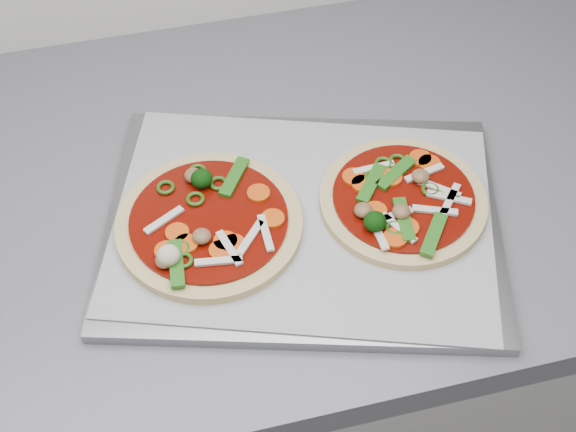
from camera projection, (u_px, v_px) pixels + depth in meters
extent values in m
cube|color=gray|center=(303.00, 222.00, 0.87)|extent=(0.49, 0.42, 0.01)
cube|color=#9B9CA1|center=(303.00, 217.00, 0.86)|extent=(0.48, 0.41, 0.00)
cylinder|color=#D2BE74|center=(209.00, 224.00, 0.85)|extent=(0.26, 0.26, 0.01)
cylinder|color=#640600|center=(209.00, 219.00, 0.84)|extent=(0.22, 0.22, 0.00)
ellipsoid|color=beige|center=(169.00, 255.00, 0.80)|extent=(0.03, 0.03, 0.02)
torus|color=#244C0F|center=(181.00, 249.00, 0.81)|extent=(0.03, 0.03, 0.00)
ellipsoid|color=#083208|center=(202.00, 179.00, 0.86)|extent=(0.03, 0.03, 0.02)
cylinder|color=#E05700|center=(167.00, 251.00, 0.81)|extent=(0.04, 0.04, 0.00)
torus|color=#244C0F|center=(166.00, 187.00, 0.87)|extent=(0.03, 0.03, 0.00)
torus|color=#244C0F|center=(198.00, 171.00, 0.88)|extent=(0.03, 0.03, 0.00)
cylinder|color=#E05700|center=(221.00, 250.00, 0.81)|extent=(0.03, 0.03, 0.00)
cube|color=#2B701A|center=(176.00, 264.00, 0.80)|extent=(0.02, 0.06, 0.00)
cube|color=beige|center=(250.00, 237.00, 0.82)|extent=(0.04, 0.04, 0.00)
cylinder|color=#E05700|center=(273.00, 219.00, 0.84)|extent=(0.03, 0.03, 0.00)
cube|color=#2B701A|center=(234.00, 177.00, 0.88)|extent=(0.04, 0.06, 0.00)
cube|color=beige|center=(266.00, 233.00, 0.83)|extent=(0.01, 0.05, 0.00)
ellipsoid|color=brown|center=(193.00, 175.00, 0.87)|extent=(0.03, 0.03, 0.01)
torus|color=#244C0F|center=(183.00, 260.00, 0.80)|extent=(0.03, 0.03, 0.00)
cylinder|color=#E05700|center=(177.00, 233.00, 0.83)|extent=(0.03, 0.03, 0.00)
cube|color=beige|center=(218.00, 261.00, 0.80)|extent=(0.05, 0.01, 0.00)
cylinder|color=#E05700|center=(186.00, 244.00, 0.82)|extent=(0.03, 0.03, 0.00)
cylinder|color=#E05700|center=(225.00, 241.00, 0.82)|extent=(0.03, 0.03, 0.00)
ellipsoid|color=brown|center=(165.00, 260.00, 0.80)|extent=(0.02, 0.02, 0.01)
cube|color=beige|center=(229.00, 248.00, 0.81)|extent=(0.02, 0.05, 0.00)
torus|color=#244C0F|center=(218.00, 183.00, 0.87)|extent=(0.03, 0.03, 0.00)
cube|color=beige|center=(164.00, 220.00, 0.84)|extent=(0.05, 0.03, 0.00)
cylinder|color=#E05700|center=(258.00, 193.00, 0.86)|extent=(0.03, 0.03, 0.00)
cylinder|color=#E05700|center=(234.00, 244.00, 0.82)|extent=(0.04, 0.04, 0.00)
ellipsoid|color=brown|center=(202.00, 236.00, 0.82)|extent=(0.03, 0.03, 0.01)
torus|color=#244C0F|center=(195.00, 199.00, 0.86)|extent=(0.03, 0.03, 0.00)
cylinder|color=#D2BE74|center=(403.00, 201.00, 0.87)|extent=(0.25, 0.25, 0.01)
cylinder|color=#640600|center=(403.00, 197.00, 0.87)|extent=(0.21, 0.21, 0.00)
cube|color=beige|center=(450.00, 200.00, 0.86)|extent=(0.04, 0.04, 0.00)
cylinder|color=#E05700|center=(375.00, 211.00, 0.85)|extent=(0.03, 0.03, 0.00)
cube|color=beige|center=(435.00, 210.00, 0.85)|extent=(0.05, 0.03, 0.00)
cylinder|color=#E05700|center=(363.00, 184.00, 0.87)|extent=(0.03, 0.03, 0.00)
ellipsoid|color=brown|center=(363.00, 210.00, 0.84)|extent=(0.03, 0.03, 0.01)
cube|color=beige|center=(378.00, 232.00, 0.83)|extent=(0.01, 0.05, 0.00)
cube|color=#2B701A|center=(396.00, 173.00, 0.88)|extent=(0.06, 0.04, 0.00)
cylinder|color=#E05700|center=(407.00, 228.00, 0.83)|extent=(0.03, 0.03, 0.00)
cube|color=beige|center=(391.00, 216.00, 0.84)|extent=(0.05, 0.02, 0.00)
cylinder|color=#E05700|center=(391.00, 178.00, 0.88)|extent=(0.03, 0.03, 0.00)
cube|color=#2B701A|center=(434.00, 235.00, 0.83)|extent=(0.05, 0.05, 0.00)
ellipsoid|color=#083208|center=(375.00, 221.00, 0.83)|extent=(0.03, 0.03, 0.02)
cube|color=beige|center=(449.00, 198.00, 0.86)|extent=(0.05, 0.03, 0.00)
cube|color=#2B701A|center=(371.00, 184.00, 0.87)|extent=(0.05, 0.05, 0.00)
cube|color=beige|center=(439.00, 188.00, 0.87)|extent=(0.04, 0.04, 0.00)
cube|color=#2B701A|center=(404.00, 220.00, 0.84)|extent=(0.02, 0.06, 0.00)
cylinder|color=#E05700|center=(429.00, 163.00, 0.89)|extent=(0.03, 0.03, 0.00)
cube|color=beige|center=(424.00, 173.00, 0.88)|extent=(0.05, 0.02, 0.00)
torus|color=#244C0F|center=(398.00, 161.00, 0.89)|extent=(0.03, 0.03, 0.00)
cube|color=beige|center=(398.00, 228.00, 0.83)|extent=(0.03, 0.05, 0.00)
torus|color=#244C0F|center=(383.00, 164.00, 0.89)|extent=(0.03, 0.03, 0.00)
ellipsoid|color=brown|center=(421.00, 176.00, 0.87)|extent=(0.03, 0.03, 0.01)
torus|color=#244C0F|center=(373.00, 177.00, 0.88)|extent=(0.02, 0.02, 0.00)
cylinder|color=#E05700|center=(395.00, 238.00, 0.82)|extent=(0.04, 0.04, 0.00)
cube|color=beige|center=(374.00, 168.00, 0.89)|extent=(0.05, 0.01, 0.00)
ellipsoid|color=brown|center=(401.00, 212.00, 0.84)|extent=(0.03, 0.03, 0.01)
torus|color=#244C0F|center=(395.00, 228.00, 0.83)|extent=(0.03, 0.03, 0.00)
cylinder|color=#E05700|center=(353.00, 177.00, 0.88)|extent=(0.03, 0.03, 0.00)
torus|color=#244C0F|center=(430.00, 189.00, 0.87)|extent=(0.02, 0.02, 0.00)
cylinder|color=#E05700|center=(420.00, 158.00, 0.90)|extent=(0.03, 0.03, 0.00)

